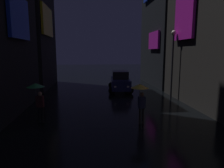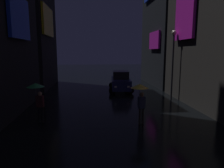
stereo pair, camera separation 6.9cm
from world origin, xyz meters
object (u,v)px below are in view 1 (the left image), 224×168
(pedestrian_far_right_green, at_px, (37,92))
(car_distant, at_px, (120,81))
(streetlamp_right_far, at_px, (173,57))
(pedestrian_midstreet_left_yellow, at_px, (140,93))

(pedestrian_far_right_green, height_order, car_distant, pedestrian_far_right_green)
(car_distant, bearing_deg, streetlamp_right_far, -47.74)
(pedestrian_far_right_green, bearing_deg, pedestrian_midstreet_left_yellow, -8.51)
(pedestrian_midstreet_left_yellow, bearing_deg, pedestrian_far_right_green, 171.49)
(pedestrian_far_right_green, xyz_separation_m, car_distant, (5.54, 8.20, -0.74))
(pedestrian_midstreet_left_yellow, height_order, pedestrian_far_right_green, same)
(pedestrian_far_right_green, distance_m, car_distant, 9.92)
(pedestrian_midstreet_left_yellow, relative_size, car_distant, 0.50)
(pedestrian_far_right_green, relative_size, streetlamp_right_far, 0.40)
(car_distant, bearing_deg, pedestrian_midstreet_left_yellow, -91.89)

